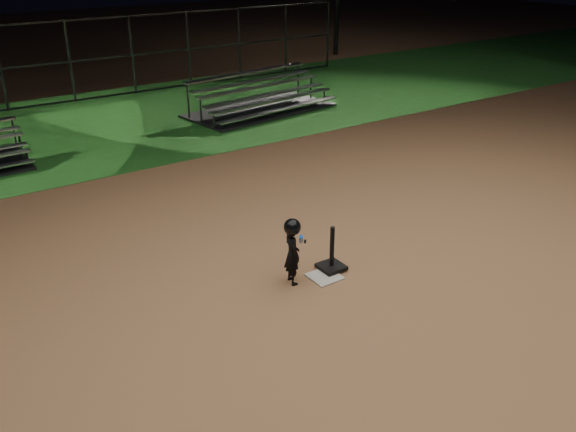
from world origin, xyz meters
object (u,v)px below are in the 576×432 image
(home_plate, at_px, (324,277))
(batting_tee, at_px, (331,261))
(child_batter, at_px, (292,249))
(bleacher_right, at_px, (261,104))

(home_plate, height_order, batting_tee, batting_tee)
(home_plate, distance_m, child_batter, 0.75)
(home_plate, distance_m, bleacher_right, 9.69)
(batting_tee, height_order, child_batter, child_batter)
(batting_tee, distance_m, bleacher_right, 9.47)
(home_plate, bearing_deg, batting_tee, 28.65)
(home_plate, xyz_separation_m, batting_tee, (0.23, 0.12, 0.14))
(home_plate, bearing_deg, child_batter, 161.80)
(bleacher_right, bearing_deg, batting_tee, -122.82)
(bleacher_right, bearing_deg, child_batter, -126.72)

